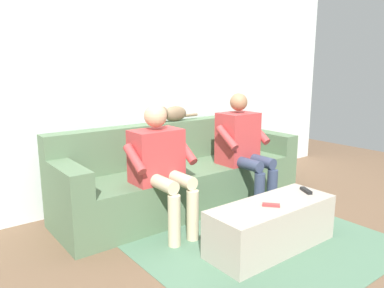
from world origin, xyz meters
name	(u,v)px	position (x,y,z in m)	size (l,w,h in m)	color
ground_plane	(233,229)	(0.00, 0.60, 0.00)	(8.00, 8.00, 0.00)	brown
back_wall	(153,69)	(0.00, -0.66, 1.36)	(5.56, 0.06, 2.71)	silver
couch	(183,177)	(0.00, -0.13, 0.30)	(2.55, 0.73, 0.83)	#516B4C
coffee_table	(271,226)	(0.00, 1.01, 0.18)	(1.07, 0.40, 0.37)	#A89E8E
person_left_seated	(242,144)	(-0.48, 0.20, 0.63)	(0.52, 0.59, 1.12)	#B23838
person_right_seated	(161,161)	(0.48, 0.21, 0.61)	(0.58, 0.57, 1.08)	#B23838
cat_on_backrest	(171,113)	(-0.02, -0.37, 0.91)	(0.51, 0.13, 0.17)	#756047
remote_red	(271,205)	(0.06, 1.05, 0.38)	(0.13, 0.04, 0.02)	#B73333
remote_black	(306,191)	(-0.42, 1.01, 0.38)	(0.14, 0.04, 0.03)	black
remote_white	(224,212)	(0.43, 0.94, 0.38)	(0.12, 0.04, 0.02)	white
floor_rug	(255,240)	(0.00, 0.85, 0.00)	(1.88, 1.77, 0.01)	#4C7056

